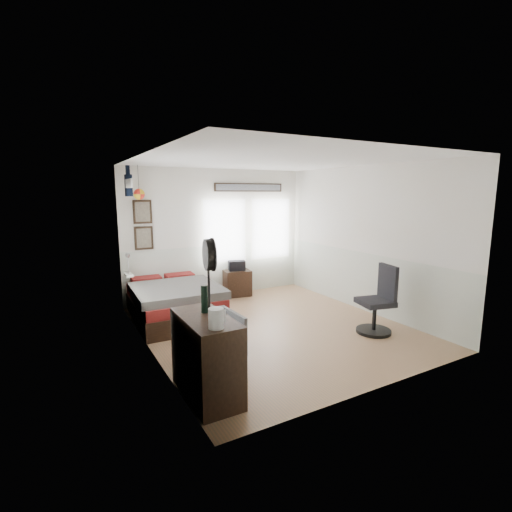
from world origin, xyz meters
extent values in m
cube|color=#967454|center=(0.00, 0.00, -0.01)|extent=(4.00, 4.50, 0.01)
cube|color=beige|center=(0.00, 2.25, 1.35)|extent=(4.00, 0.02, 2.70)
cube|color=beige|center=(0.00, -2.25, 1.35)|extent=(4.00, 0.02, 2.70)
cube|color=beige|center=(-2.00, 0.00, 1.35)|extent=(0.02, 4.50, 2.70)
cube|color=beige|center=(2.00, 0.00, 1.35)|extent=(0.02, 4.50, 2.70)
cube|color=white|center=(0.00, 0.00, 2.70)|extent=(4.00, 4.50, 0.02)
cube|color=silver|center=(0.00, 2.24, 0.55)|extent=(4.00, 0.01, 1.10)
cube|color=silver|center=(-1.99, 0.00, 0.55)|extent=(0.01, 4.50, 1.10)
cube|color=silver|center=(1.99, 0.00, 0.55)|extent=(0.01, 4.50, 1.10)
cube|color=silver|center=(-1.96, 0.55, 1.45)|extent=(0.03, 2.20, 1.35)
cube|color=silver|center=(0.15, 2.21, 1.40)|extent=(0.95, 0.03, 1.30)
cube|color=silver|center=(1.30, 2.21, 1.40)|extent=(0.95, 0.03, 1.30)
cube|color=black|center=(-1.55, 2.21, 1.35)|extent=(0.35, 0.03, 0.45)
cube|color=black|center=(-1.55, 2.21, 1.85)|extent=(0.35, 0.03, 0.45)
cube|color=#7F7259|center=(-1.55, 2.20, 1.35)|extent=(0.27, 0.01, 0.37)
cube|color=#7F7259|center=(-1.55, 2.20, 1.85)|extent=(0.27, 0.01, 0.37)
cube|color=black|center=(0.75, 2.21, 2.32)|extent=(1.65, 0.03, 0.18)
cube|color=gray|center=(0.75, 2.20, 2.32)|extent=(1.58, 0.01, 0.13)
cube|color=white|center=(-1.97, 1.15, 2.35)|extent=(0.02, 0.48, 0.14)
sphere|color=red|center=(-1.65, 1.95, 2.18)|extent=(0.20, 0.20, 0.20)
cube|color=black|center=(-1.29, 1.25, 0.16)|extent=(1.44, 2.00, 0.31)
cube|color=maroon|center=(-1.29, 1.25, 0.40)|extent=(1.40, 1.96, 0.18)
cube|color=#4D4C4C|center=(-1.29, 1.04, 0.56)|extent=(1.48, 1.46, 0.14)
cube|color=maroon|center=(-1.61, 2.03, 0.56)|extent=(0.55, 0.35, 0.14)
cube|color=maroon|center=(-0.97, 2.03, 0.56)|extent=(0.55, 0.35, 0.14)
cube|color=black|center=(-1.74, -1.42, 0.45)|extent=(0.48, 1.00, 0.90)
imported|color=gray|center=(-1.32, -0.63, 0.31)|extent=(0.70, 0.72, 0.63)
cube|color=black|center=(0.35, 2.05, 0.28)|extent=(0.61, 0.52, 0.56)
cylinder|color=black|center=(1.28, -0.99, 0.03)|extent=(0.55, 0.55, 0.05)
cylinder|color=black|center=(1.28, -0.99, 0.26)|extent=(0.06, 0.06, 0.42)
cube|color=black|center=(1.28, -0.99, 0.50)|extent=(0.58, 0.58, 0.08)
cube|color=black|center=(1.48, -1.04, 0.82)|extent=(0.16, 0.44, 0.55)
cylinder|color=silver|center=(-1.77, -1.79, 1.00)|extent=(0.15, 0.15, 0.20)
cube|color=silver|center=(-1.68, -1.79, 1.01)|extent=(0.02, 0.02, 0.12)
cylinder|color=black|center=(-1.69, -1.28, 1.05)|extent=(0.08, 0.08, 0.31)
cylinder|color=black|center=(-1.71, -1.47, 1.23)|extent=(0.03, 0.03, 0.66)
cylinder|color=black|center=(-1.71, -1.47, 1.58)|extent=(0.12, 0.33, 0.33)
cylinder|color=black|center=(-1.67, -1.47, 1.58)|extent=(0.08, 0.35, 0.35)
cube|color=black|center=(0.35, 2.05, 0.66)|extent=(0.40, 0.32, 0.21)
camera|label=1|loc=(-3.12, -4.98, 2.21)|focal=26.00mm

